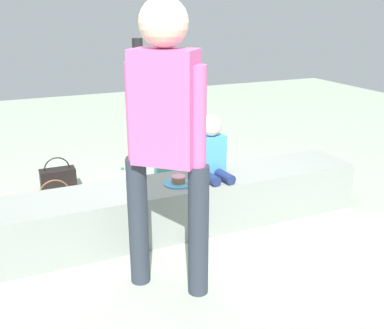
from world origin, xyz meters
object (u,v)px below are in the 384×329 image
Objects in this scene: cake_plate at (178,181)px; handbag_brown_canvas at (56,207)px; handbag_black_leather at (58,180)px; gift_bag at (169,179)px; child_seated at (212,150)px; water_bottle_near_gift at (123,179)px; cake_box_white at (222,185)px; adult_standing at (166,127)px.

handbag_brown_canvas is at bearing 146.38° from cake_plate.
gift_bag is at bearing -29.01° from handbag_black_leather.
cake_plate is at bearing -57.80° from handbag_black_leather.
child_seated is 2.40× the size of water_bottle_near_gift.
cake_plate reaches higher than handbag_brown_canvas.
cake_box_white is (0.81, -0.48, -0.02)m from water_bottle_near_gift.
cake_plate is 0.66× the size of cake_box_white.
water_bottle_near_gift is at bearing 149.62° from cake_box_white.
handbag_brown_canvas reaches higher than cake_box_white.
handbag_black_leather is (-0.41, 1.81, -0.90)m from adult_standing.
cake_box_white is at bearing -13.49° from gift_bag.
child_seated is at bearing -24.59° from handbag_brown_canvas.
water_bottle_near_gift is 0.94m from cake_box_white.
handbag_brown_canvas is (-0.68, -0.47, 0.03)m from water_bottle_near_gift.
handbag_black_leather is (-1.39, 0.62, 0.05)m from cake_box_white.
cake_plate is 0.63× the size of handbag_brown_canvas.
water_bottle_near_gift is 0.59m from handbag_black_leather.
cake_plate is 1.41m from handbag_black_leather.
cake_plate is at bearing 62.97° from adult_standing.
cake_plate is 0.59× the size of gift_bag.
gift_bag is 1.90× the size of water_bottle_near_gift.
adult_standing is (-0.62, -0.68, 0.41)m from child_seated.
water_bottle_near_gift is at bearing 132.74° from gift_bag.
child_seated reaches higher than handbag_black_leather.
cake_box_white is at bearing -30.38° from water_bottle_near_gift.
handbag_black_leather is 0.62m from handbag_brown_canvas.
cake_plate is 0.92m from cake_box_white.
gift_bag is 1.02m from handbag_brown_canvas.
handbag_black_leather is (-0.91, 0.50, -0.05)m from gift_bag.
child_seated is at bearing -47.71° from handbag_black_leather.
adult_standing is at bearing -111.13° from gift_bag.
adult_standing reaches higher than child_seated.
adult_standing is at bearing -117.03° from cake_plate.
handbag_brown_canvas is (-1.12, 0.51, -0.48)m from child_seated.
gift_bag reaches higher than handbag_black_leather.
gift_bag is 1.13× the size of handbag_black_leather.
adult_standing reaches higher than water_bottle_near_gift.
child_seated reaches higher than cake_plate.
child_seated reaches higher than cake_box_white.
adult_standing is 1.57m from handbag_brown_canvas.
handbag_brown_canvas is at bearing 179.67° from cake_box_white.
adult_standing reaches higher than gift_bag.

